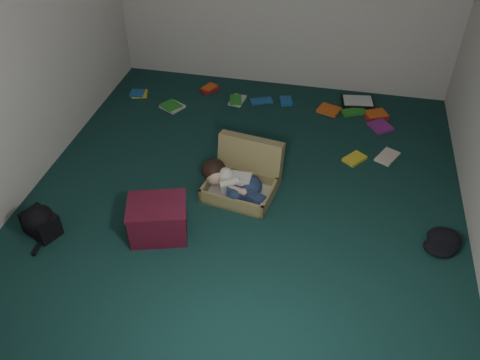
% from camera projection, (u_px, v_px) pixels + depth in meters
% --- Properties ---
extents(floor, '(4.50, 4.50, 0.00)m').
position_uv_depth(floor, '(243.00, 199.00, 4.74)').
color(floor, '#123632').
rests_on(floor, ground).
extents(wall_front, '(4.50, 0.00, 4.50)m').
position_uv_depth(wall_front, '(138.00, 312.00, 2.22)').
color(wall_front, silver).
rests_on(wall_front, ground).
extents(wall_left, '(0.00, 4.50, 4.50)m').
position_uv_depth(wall_left, '(10.00, 49.00, 4.24)').
color(wall_left, silver).
rests_on(wall_left, ground).
extents(suitcase, '(0.72, 0.70, 0.46)m').
position_uv_depth(suitcase, '(244.00, 177.00, 4.78)').
color(suitcase, '#918450').
rests_on(suitcase, floor).
extents(person, '(0.66, 0.40, 0.29)m').
position_uv_depth(person, '(233.00, 182.00, 4.65)').
color(person, beige).
rests_on(person, suitcase).
extents(maroon_bin, '(0.58, 0.51, 0.34)m').
position_uv_depth(maroon_bin, '(158.00, 219.00, 4.29)').
color(maroon_bin, '#531023').
rests_on(maroon_bin, floor).
extents(backpack, '(0.46, 0.43, 0.22)m').
position_uv_depth(backpack, '(41.00, 223.00, 4.33)').
color(backpack, black).
rests_on(backpack, floor).
extents(clothing_pile, '(0.46, 0.40, 0.13)m').
position_uv_depth(clothing_pile, '(436.00, 239.00, 4.25)').
color(clothing_pile, black).
rests_on(clothing_pile, floor).
extents(paper_tray, '(0.41, 0.33, 0.05)m').
position_uv_depth(paper_tray, '(358.00, 102.00, 6.03)').
color(paper_tray, black).
rests_on(paper_tray, floor).
extents(book_scatter, '(3.17, 1.33, 0.02)m').
position_uv_depth(book_scatter, '(287.00, 113.00, 5.87)').
color(book_scatter, yellow).
rests_on(book_scatter, floor).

